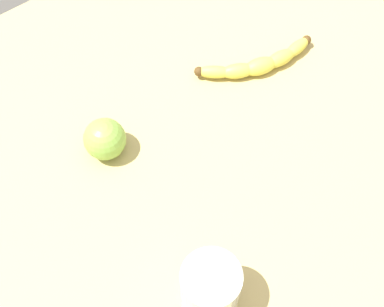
# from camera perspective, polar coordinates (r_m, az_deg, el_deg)

# --- Properties ---
(wooden_tabletop) EXTENTS (1.20, 1.20, 0.03)m
(wooden_tabletop) POSITION_cam_1_polar(r_m,az_deg,el_deg) (0.85, 6.51, -4.17)
(wooden_tabletop) COLOR tan
(wooden_tabletop) RESTS_ON ground
(banana) EXTENTS (0.23, 0.10, 0.03)m
(banana) POSITION_cam_1_polar(r_m,az_deg,el_deg) (0.97, 7.28, 9.77)
(banana) COLOR #DDD54C
(banana) RESTS_ON wooden_tabletop
(smoothie_glass) EXTENTS (0.08, 0.08, 0.10)m
(smoothie_glass) POSITION_cam_1_polar(r_m,az_deg,el_deg) (0.72, 2.01, -14.56)
(smoothie_glass) COLOR silver
(smoothie_glass) RESTS_ON wooden_tabletop
(green_apple_fruit) EXTENTS (0.07, 0.07, 0.07)m
(green_apple_fruit) POSITION_cam_1_polar(r_m,az_deg,el_deg) (0.85, -9.52, 1.58)
(green_apple_fruit) COLOR #84B747
(green_apple_fruit) RESTS_ON wooden_tabletop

